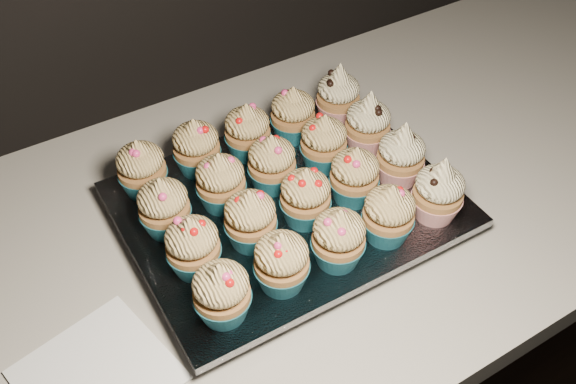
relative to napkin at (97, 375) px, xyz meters
name	(u,v)px	position (x,y,z in m)	size (l,w,h in m)	color
cabinet	(381,327)	(0.52, 0.11, -0.47)	(2.40, 0.60, 0.86)	black
worktop	(411,159)	(0.52, 0.11, -0.02)	(2.44, 0.64, 0.04)	beige
napkin	(97,375)	(0.00, 0.00, 0.00)	(0.14, 0.14, 0.00)	white
baking_tray	(288,213)	(0.29, 0.09, 0.01)	(0.38, 0.29, 0.02)	black
foil_lining	(288,204)	(0.29, 0.09, 0.03)	(0.41, 0.32, 0.01)	silver
cupcake_0	(222,292)	(0.14, -0.02, 0.07)	(0.06, 0.06, 0.08)	#175E6E
cupcake_1	(282,261)	(0.22, -0.02, 0.07)	(0.06, 0.06, 0.08)	#175E6E
cupcake_2	(339,238)	(0.29, -0.02, 0.07)	(0.06, 0.06, 0.08)	#175E6E
cupcake_3	(389,214)	(0.36, -0.02, 0.07)	(0.06, 0.06, 0.08)	#175E6E
cupcake_4	(438,191)	(0.44, -0.03, 0.07)	(0.06, 0.06, 0.10)	#A61817
cupcake_5	(193,246)	(0.15, 0.05, 0.07)	(0.06, 0.06, 0.08)	#175E6E
cupcake_6	(250,219)	(0.22, 0.06, 0.07)	(0.06, 0.06, 0.08)	#175E6E
cupcake_7	(305,197)	(0.29, 0.05, 0.07)	(0.06, 0.06, 0.08)	#175E6E
cupcake_8	(354,176)	(0.37, 0.05, 0.07)	(0.06, 0.06, 0.08)	#175E6E
cupcake_9	(401,156)	(0.44, 0.05, 0.07)	(0.06, 0.06, 0.10)	#A61817
cupcake_10	(164,207)	(0.14, 0.13, 0.07)	(0.06, 0.06, 0.08)	#175E6E
cupcake_11	(221,182)	(0.22, 0.13, 0.07)	(0.06, 0.06, 0.08)	#175E6E
cupcake_12	(272,163)	(0.29, 0.13, 0.07)	(0.06, 0.06, 0.08)	#175E6E
cupcake_13	(324,143)	(0.37, 0.12, 0.07)	(0.06, 0.06, 0.08)	#175E6E
cupcake_14	(368,124)	(0.44, 0.12, 0.07)	(0.06, 0.06, 0.10)	#A61817
cupcake_15	(142,168)	(0.15, 0.20, 0.07)	(0.06, 0.06, 0.08)	#175E6E
cupcake_16	(196,147)	(0.22, 0.20, 0.07)	(0.06, 0.06, 0.08)	#175E6E
cupcake_17	(248,132)	(0.29, 0.20, 0.07)	(0.06, 0.06, 0.08)	#175E6E
cupcake_18	(293,114)	(0.37, 0.20, 0.07)	(0.06, 0.06, 0.08)	#175E6E
cupcake_19	(338,96)	(0.44, 0.20, 0.07)	(0.06, 0.06, 0.10)	#A61817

